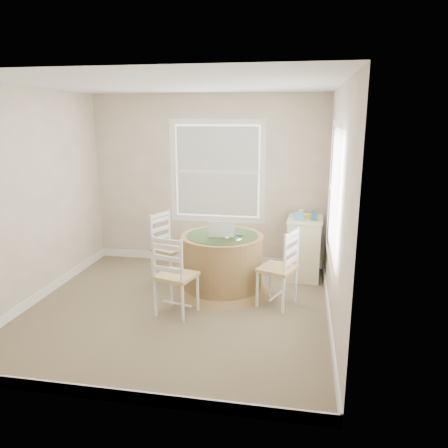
% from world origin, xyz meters
% --- Properties ---
extents(room, '(3.64, 3.64, 2.64)m').
position_xyz_m(room, '(0.17, 0.16, 1.30)').
color(room, '#7F6E51').
rests_on(room, ground).
extents(round_table, '(1.25, 1.25, 0.77)m').
position_xyz_m(round_table, '(0.43, 0.66, 0.42)').
color(round_table, olive).
rests_on(round_table, ground).
extents(chair_left, '(0.54, 0.55, 0.95)m').
position_xyz_m(chair_left, '(-0.35, 0.91, 0.47)').
color(chair_left, white).
rests_on(chair_left, ground).
extents(chair_near, '(0.51, 0.50, 0.95)m').
position_xyz_m(chair_near, '(0.03, -0.11, 0.47)').
color(chair_near, white).
rests_on(chair_near, ground).
extents(chair_right, '(0.53, 0.54, 0.95)m').
position_xyz_m(chair_right, '(1.17, 0.34, 0.47)').
color(chair_right, white).
rests_on(chair_right, ground).
extents(laptop, '(0.38, 0.34, 0.23)m').
position_xyz_m(laptop, '(0.43, 0.62, 0.80)').
color(laptop, white).
rests_on(laptop, round_table).
extents(mouse, '(0.09, 0.11, 0.03)m').
position_xyz_m(mouse, '(0.51, 0.54, 0.78)').
color(mouse, white).
rests_on(mouse, round_table).
extents(phone, '(0.07, 0.10, 0.02)m').
position_xyz_m(phone, '(0.68, 0.47, 0.77)').
color(phone, '#B7BABF').
rests_on(phone, round_table).
extents(keys, '(0.07, 0.07, 0.02)m').
position_xyz_m(keys, '(0.66, 0.66, 0.77)').
color(keys, black).
rests_on(keys, round_table).
extents(corner_chest, '(0.52, 0.67, 0.87)m').
position_xyz_m(corner_chest, '(1.49, 1.39, 0.44)').
color(corner_chest, beige).
rests_on(corner_chest, ground).
extents(tissue_box, '(0.12, 0.12, 0.10)m').
position_xyz_m(tissue_box, '(1.39, 1.27, 0.92)').
color(tissue_box, '#5C92D2').
rests_on(tissue_box, corner_chest).
extents(box_yellow, '(0.15, 0.10, 0.06)m').
position_xyz_m(box_yellow, '(1.52, 1.41, 0.90)').
color(box_yellow, '#E7DE51').
rests_on(box_yellow, corner_chest).
extents(box_blue, '(0.08, 0.08, 0.12)m').
position_xyz_m(box_blue, '(1.62, 1.28, 0.93)').
color(box_blue, '#316294').
rests_on(box_blue, corner_chest).
extents(cup_cream, '(0.07, 0.07, 0.09)m').
position_xyz_m(cup_cream, '(1.42, 1.57, 0.91)').
color(cup_cream, beige).
rests_on(cup_cream, corner_chest).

